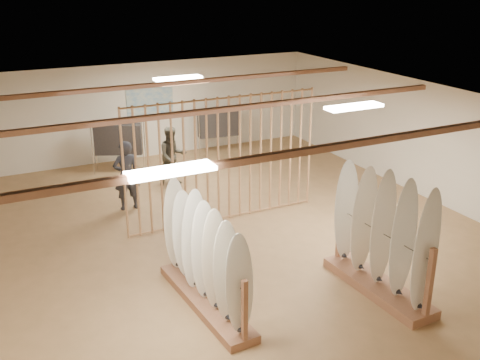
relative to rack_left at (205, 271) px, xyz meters
name	(u,v)px	position (x,y,z in m)	size (l,w,h in m)	color
floor	(240,233)	(1.73, 2.22, -0.65)	(12.00, 12.00, 0.00)	#AA7F52
ceiling	(240,104)	(1.73, 2.22, 2.15)	(12.00, 12.00, 0.00)	#989690
wall_back	(150,110)	(1.73, 8.22, 0.75)	(12.00, 12.00, 0.00)	white
wall_front	(471,327)	(1.73, -3.78, 0.75)	(12.00, 12.00, 0.00)	white
wall_right	(426,140)	(6.73, 2.22, 0.75)	(12.00, 12.00, 0.00)	white
ceiling_slats	(240,108)	(1.73, 2.22, 2.07)	(9.50, 6.12, 0.10)	#956043
light_panels	(240,107)	(1.73, 2.22, 2.09)	(1.20, 0.35, 0.06)	white
bamboo_partition	(224,160)	(1.73, 3.02, 0.75)	(4.45, 0.05, 2.78)	tan
poster	(150,103)	(1.73, 8.20, 0.95)	(1.40, 0.03, 0.90)	teal
rack_left	(205,271)	(0.00, 0.00, 0.00)	(0.68, 2.72, 1.88)	#956043
rack_right	(381,252)	(2.86, -0.91, 0.10)	(0.69, 2.34, 2.21)	#956043
clothing_rack_a	(118,139)	(0.47, 7.16, 0.30)	(1.29, 0.84, 1.46)	silver
clothing_rack_b	(219,123)	(3.66, 7.62, 0.28)	(1.32, 0.47, 1.42)	silver
shopper_a	(126,171)	(-0.04, 4.55, 0.29)	(0.68, 0.46, 1.87)	#2B2C34
shopper_b	(172,152)	(1.46, 5.61, 0.23)	(0.84, 0.66, 1.75)	#39362C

